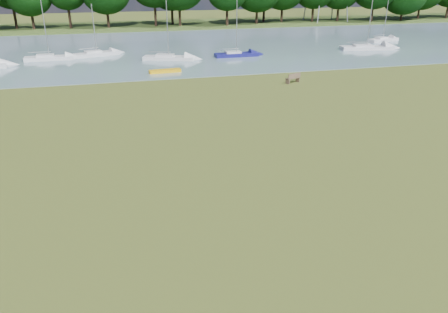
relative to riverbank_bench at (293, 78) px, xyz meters
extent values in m
plane|color=brown|center=(-13.48, -17.34, -0.49)|extent=(220.00, 220.00, 0.00)
cube|color=slate|center=(-13.48, 24.66, -0.49)|extent=(220.00, 40.00, 0.10)
cube|color=#4C6626|center=(-13.48, 54.66, -0.49)|extent=(220.00, 20.00, 0.40)
cube|color=brown|center=(-0.66, -0.18, -0.25)|extent=(0.25, 0.47, 0.49)
cube|color=brown|center=(0.61, 0.32, -0.25)|extent=(0.25, 0.47, 0.49)
cube|color=brown|center=(-0.03, 0.07, -0.01)|extent=(1.65, 1.02, 0.05)
cube|color=brown|center=(0.05, -0.13, 0.25)|extent=(1.49, 0.62, 0.47)
cube|color=#F1B00C|center=(-11.51, 7.90, -0.27)|extent=(3.48, 1.13, 0.34)
cylinder|color=black|center=(-29.48, 50.66, 1.80)|extent=(0.51, 0.51, 4.18)
cylinder|color=black|center=(-22.48, 50.66, 1.36)|extent=(0.51, 0.51, 3.30)
cylinder|color=black|center=(-15.48, 50.66, 1.51)|extent=(0.51, 0.51, 3.59)
cylinder|color=black|center=(-8.48, 50.66, 1.65)|extent=(0.51, 0.51, 3.89)
cylinder|color=black|center=(-1.48, 50.66, 1.80)|extent=(0.51, 0.51, 4.18)
cylinder|color=black|center=(5.52, 50.66, 1.36)|extent=(0.51, 0.51, 3.30)
cylinder|color=black|center=(12.52, 50.66, 1.51)|extent=(0.51, 0.51, 3.59)
cylinder|color=black|center=(19.52, 50.66, 1.65)|extent=(0.51, 0.51, 3.89)
cylinder|color=black|center=(26.52, 50.66, 1.80)|extent=(0.51, 0.51, 4.18)
cylinder|color=black|center=(33.52, 50.66, 1.36)|extent=(0.51, 0.51, 3.30)
cylinder|color=black|center=(40.52, 50.66, 1.51)|extent=(0.51, 0.51, 3.59)
cylinder|color=black|center=(47.52, 50.66, 1.65)|extent=(0.51, 0.51, 3.89)
cylinder|color=black|center=(54.52, 50.66, 1.80)|extent=(0.51, 0.51, 4.18)
cube|color=silver|center=(-18.63, 20.50, -0.11)|extent=(5.92, 3.38, 0.66)
cube|color=silver|center=(-19.07, 20.35, 0.29)|extent=(2.30, 1.84, 0.42)
cylinder|color=#A5A8AD|center=(-18.63, 20.50, 3.00)|extent=(0.11, 0.11, 5.95)
cube|color=navy|center=(-1.24, 15.43, -0.12)|extent=(5.61, 1.63, 0.63)
cube|color=silver|center=(-1.69, 15.42, 0.26)|extent=(1.97, 1.25, 0.41)
cylinder|color=#A5A8AD|center=(-1.24, 15.43, 3.42)|extent=(0.11, 0.11, 6.82)
cube|color=silver|center=(18.07, 16.08, -0.12)|extent=(7.53, 3.36, 0.65)
cube|color=silver|center=(17.50, 16.19, 0.28)|extent=(2.80, 2.05, 0.42)
cylinder|color=#A5A8AD|center=(18.07, 16.08, 4.26)|extent=(0.11, 0.11, 8.47)
cube|color=silver|center=(24.93, 22.48, -0.11)|extent=(5.67, 2.88, 0.65)
cube|color=silver|center=(24.51, 22.37, 0.28)|extent=(2.15, 1.65, 0.42)
cylinder|color=#A5A8AD|center=(24.93, 22.48, 3.93)|extent=(0.11, 0.11, 7.81)
cube|color=silver|center=(-24.28, 19.04, -0.12)|extent=(5.85, 1.70, 0.64)
cube|color=silver|center=(-24.75, 19.04, 0.27)|extent=(2.06, 1.31, 0.41)
cylinder|color=#A5A8AD|center=(-24.28, 19.04, 4.06)|extent=(0.11, 0.11, 8.07)
cube|color=silver|center=(-10.00, 15.34, -0.14)|extent=(6.50, 3.83, 0.60)
cube|color=silver|center=(-10.47, 15.52, 0.23)|extent=(2.54, 2.06, 0.39)
cylinder|color=#A5A8AD|center=(-10.00, 15.34, 3.73)|extent=(0.10, 0.10, 7.48)
camera|label=1|loc=(-17.47, -39.10, 9.43)|focal=35.00mm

